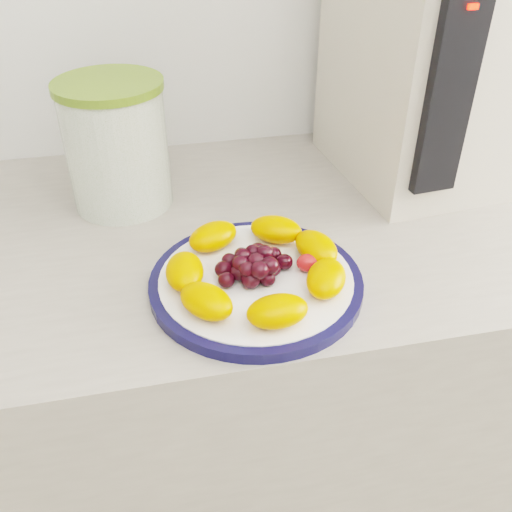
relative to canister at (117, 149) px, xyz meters
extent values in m
cube|color=#9F9688|center=(0.28, -0.10, -0.54)|extent=(3.50, 0.60, 0.90)
cube|color=#7E5A4B|center=(0.28, -0.10, -0.57)|extent=(3.48, 0.58, 0.84)
cylinder|color=#0E0F39|center=(0.16, -0.26, -0.08)|extent=(0.27, 0.27, 0.01)
cylinder|color=white|center=(0.16, -0.26, -0.08)|extent=(0.25, 0.25, 0.02)
cylinder|color=#3B5A17|center=(0.00, 0.00, 0.00)|extent=(0.18, 0.18, 0.18)
cylinder|color=olive|center=(0.00, 0.00, 0.10)|extent=(0.19, 0.19, 0.01)
cube|color=beige|center=(0.49, 0.01, 0.10)|extent=(0.25, 0.33, 0.39)
cube|color=black|center=(0.45, -0.15, 0.11)|extent=(0.07, 0.03, 0.29)
cube|color=#FF0C05|center=(0.45, -0.16, 0.22)|extent=(0.01, 0.01, 0.01)
ellipsoid|color=orange|center=(0.25, -0.24, -0.06)|extent=(0.07, 0.08, 0.03)
ellipsoid|color=orange|center=(0.20, -0.18, -0.06)|extent=(0.09, 0.08, 0.03)
ellipsoid|color=orange|center=(0.12, -0.18, -0.06)|extent=(0.09, 0.08, 0.03)
ellipsoid|color=orange|center=(0.07, -0.25, -0.06)|extent=(0.05, 0.08, 0.03)
ellipsoid|color=orange|center=(0.09, -0.32, -0.06)|extent=(0.08, 0.09, 0.03)
ellipsoid|color=orange|center=(0.17, -0.35, -0.06)|extent=(0.08, 0.05, 0.03)
ellipsoid|color=orange|center=(0.24, -0.30, -0.06)|extent=(0.08, 0.09, 0.03)
ellipsoid|color=black|center=(0.16, -0.26, -0.06)|extent=(0.02, 0.02, 0.02)
ellipsoid|color=black|center=(0.18, -0.26, -0.06)|extent=(0.02, 0.02, 0.02)
ellipsoid|color=black|center=(0.17, -0.24, -0.07)|extent=(0.02, 0.02, 0.02)
ellipsoid|color=black|center=(0.15, -0.24, -0.07)|extent=(0.02, 0.02, 0.02)
ellipsoid|color=black|center=(0.14, -0.26, -0.06)|extent=(0.02, 0.02, 0.02)
ellipsoid|color=black|center=(0.15, -0.28, -0.06)|extent=(0.02, 0.02, 0.02)
ellipsoid|color=black|center=(0.17, -0.28, -0.07)|extent=(0.02, 0.02, 0.02)
ellipsoid|color=black|center=(0.20, -0.25, -0.06)|extent=(0.02, 0.02, 0.02)
ellipsoid|color=black|center=(0.19, -0.23, -0.06)|extent=(0.02, 0.02, 0.02)
ellipsoid|color=black|center=(0.17, -0.22, -0.06)|extent=(0.02, 0.02, 0.02)
ellipsoid|color=black|center=(0.15, -0.22, -0.07)|extent=(0.02, 0.02, 0.02)
ellipsoid|color=black|center=(0.13, -0.23, -0.07)|extent=(0.02, 0.02, 0.02)
ellipsoid|color=black|center=(0.12, -0.25, -0.06)|extent=(0.02, 0.02, 0.02)
ellipsoid|color=black|center=(0.12, -0.27, -0.07)|extent=(0.02, 0.02, 0.02)
ellipsoid|color=black|center=(0.16, -0.26, -0.05)|extent=(0.02, 0.02, 0.02)
ellipsoid|color=black|center=(0.17, -0.25, -0.05)|extent=(0.02, 0.02, 0.02)
ellipsoid|color=black|center=(0.16, -0.24, -0.05)|extent=(0.02, 0.02, 0.02)
ellipsoid|color=black|center=(0.15, -0.25, -0.05)|extent=(0.02, 0.02, 0.02)
ellipsoid|color=black|center=(0.14, -0.26, -0.05)|extent=(0.02, 0.02, 0.02)
ellipsoid|color=black|center=(0.15, -0.28, -0.05)|extent=(0.02, 0.02, 0.02)
ellipsoid|color=black|center=(0.16, -0.28, -0.05)|extent=(0.02, 0.02, 0.02)
ellipsoid|color=black|center=(0.17, -0.28, -0.05)|extent=(0.02, 0.02, 0.02)
ellipsoid|color=red|center=(0.23, -0.26, -0.06)|extent=(0.03, 0.03, 0.02)
ellipsoid|color=red|center=(0.26, -0.25, -0.06)|extent=(0.04, 0.04, 0.02)
camera|label=1|loc=(0.04, -0.83, 0.37)|focal=40.00mm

